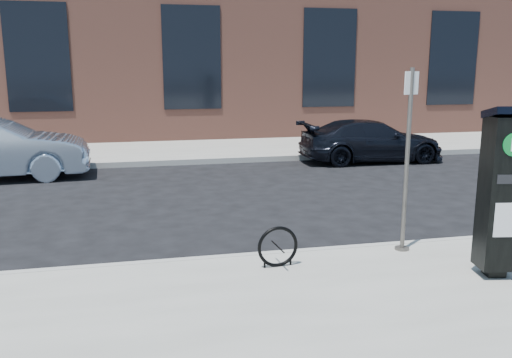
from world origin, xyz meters
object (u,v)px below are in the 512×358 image
object	(u,v)px
car_dark	(371,141)
parking_kiosk	(502,191)
bike_rack	(278,247)
sign_pole	(407,162)

from	to	relation	value
car_dark	parking_kiosk	bearing A→B (deg)	166.87
car_dark	bike_rack	bearing A→B (deg)	149.84
sign_pole	bike_rack	bearing A→B (deg)	174.94
parking_kiosk	sign_pole	distance (m)	1.34
bike_rack	car_dark	distance (m)	9.35
sign_pole	bike_rack	world-z (taller)	sign_pole
parking_kiosk	car_dark	size ratio (longest dim) A/B	0.51
parking_kiosk	car_dark	bearing A→B (deg)	85.76
sign_pole	car_dark	size ratio (longest dim) A/B	0.62
parking_kiosk	bike_rack	bearing A→B (deg)	171.51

